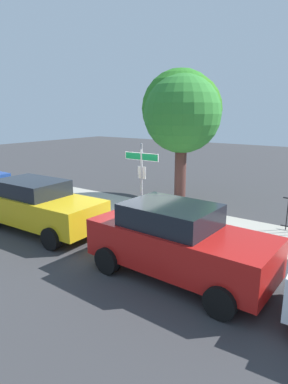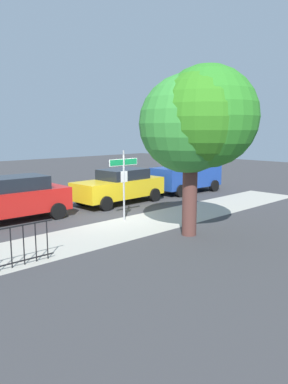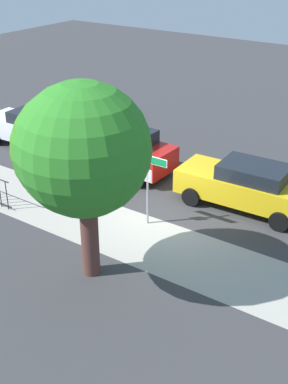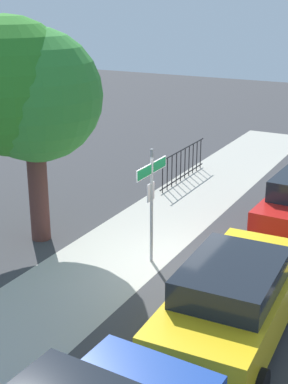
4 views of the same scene
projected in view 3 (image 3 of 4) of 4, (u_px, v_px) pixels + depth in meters
name	position (u px, v px, depth m)	size (l,w,h in m)	color
ground_plane	(154.00, 217.00, 16.53)	(60.00, 60.00, 0.00)	#38383A
sidewalk_strip	(81.00, 217.00, 16.57)	(24.00, 2.60, 0.00)	#A6A397
street_sign	(148.00, 173.00, 15.39)	(1.36, 0.07, 2.68)	#9EA0A5
shade_tree	(81.00, 149.00, 11.94)	(3.54, 3.64, 5.46)	#54302B
car_yellow	(246.00, 185.00, 16.79)	(4.58, 2.06, 1.61)	gold
car_red	(123.00, 149.00, 19.44)	(4.24, 2.06, 1.70)	red
car_white	(35.00, 128.00, 21.74)	(4.66, 2.13, 1.58)	white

